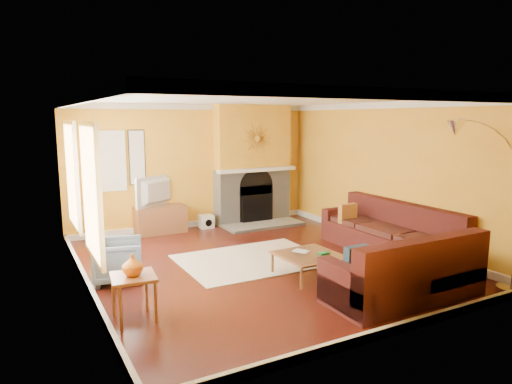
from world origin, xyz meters
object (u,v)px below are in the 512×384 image
coffee_table (309,265)px  media_console (160,220)px  side_table (134,298)px  sectional_sofa (359,240)px  arc_lamp (489,213)px  armchair (118,260)px

coffee_table → media_console: (-1.22, 3.69, 0.11)m
media_console → side_table: (-1.51, -3.98, -0.01)m
sectional_sofa → arc_lamp: bearing=-73.5°
arc_lamp → sectional_sofa: bearing=106.5°
armchair → side_table: armchair is taller
media_console → arc_lamp: size_ratio=0.44×
sectional_sofa → media_console: sectional_sofa is taller
coffee_table → armchair: armchair is taller
side_table → sectional_sofa: bearing=4.0°
coffee_table → arc_lamp: size_ratio=0.38×
media_console → side_table: size_ratio=1.87×
sectional_sofa → arc_lamp: arc_lamp is taller
media_console → coffee_table: bearing=-71.8°
coffee_table → armchair: (-2.60, 1.17, 0.14)m
coffee_table → sectional_sofa: bearing=-1.5°
sectional_sofa → coffee_table: 1.00m
media_console → armchair: armchair is taller
side_table → armchair: bearing=85.3°
sectional_sofa → armchair: size_ratio=4.98×
coffee_table → media_console: bearing=108.2°
sectional_sofa → armchair: sectional_sofa is taller
armchair → arc_lamp: 5.18m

